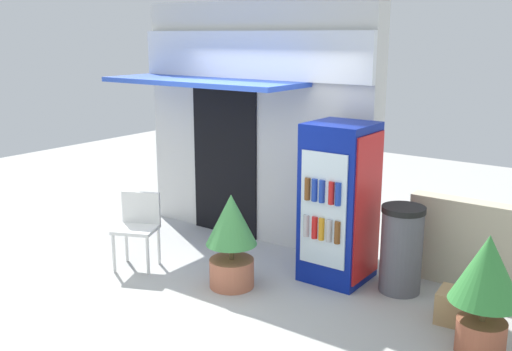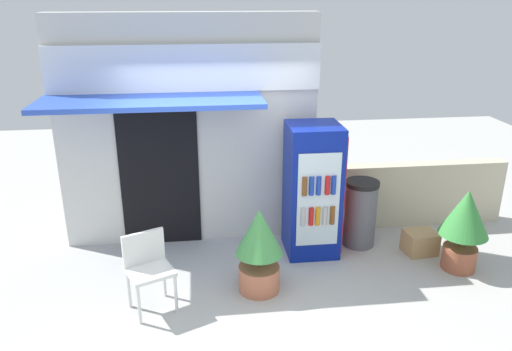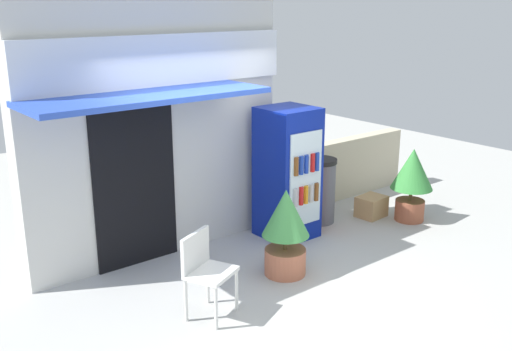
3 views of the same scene
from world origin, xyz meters
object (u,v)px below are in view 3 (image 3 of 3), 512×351
at_px(potted_plant_near_shop, 286,228).
at_px(trash_bin, 320,190).
at_px(potted_plant_curbside, 412,177).
at_px(cardboard_box, 371,206).
at_px(plastic_chair, 205,267).
at_px(drink_cooler, 288,173).

xyz_separation_m(potted_plant_near_shop, trash_bin, (1.52, 0.96, -0.10)).
distance_m(potted_plant_curbside, cardboard_box, 0.74).
relative_size(plastic_chair, potted_plant_curbside, 0.82).
relative_size(plastic_chair, cardboard_box, 2.14).
bearing_deg(potted_plant_near_shop, drink_cooler, 46.79).
bearing_deg(plastic_chair, cardboard_box, 12.87).
xyz_separation_m(drink_cooler, cardboard_box, (1.44, -0.25, -0.72)).
xyz_separation_m(plastic_chair, cardboard_box, (3.51, 0.80, -0.37)).
bearing_deg(cardboard_box, plastic_chair, -167.13).
xyz_separation_m(drink_cooler, potted_plant_near_shop, (-0.82, -0.87, -0.30)).
bearing_deg(drink_cooler, potted_plant_curbside, -21.59).
height_order(plastic_chair, cardboard_box, plastic_chair).
xyz_separation_m(plastic_chair, potted_plant_near_shop, (1.25, 0.18, 0.05)).
bearing_deg(cardboard_box, potted_plant_near_shop, -164.64).
distance_m(drink_cooler, potted_plant_curbside, 1.91).
relative_size(plastic_chair, trash_bin, 0.93).
relative_size(potted_plant_near_shop, cardboard_box, 2.54).
bearing_deg(potted_plant_near_shop, potted_plant_curbside, 3.84).
distance_m(plastic_chair, potted_plant_near_shop, 1.26).
bearing_deg(drink_cooler, trash_bin, 7.32).
distance_m(potted_plant_curbside, trash_bin, 1.33).
height_order(drink_cooler, plastic_chair, drink_cooler).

